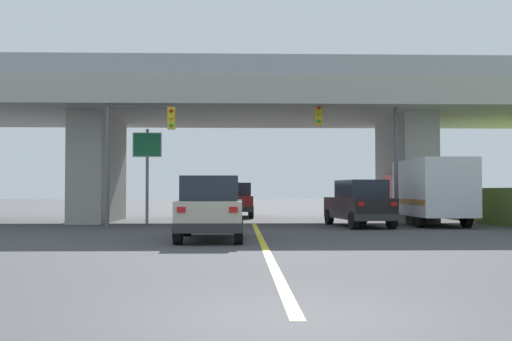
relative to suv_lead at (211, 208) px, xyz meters
The scene contains 10 objects.
ground 12.09m from the suv_lead, 82.32° to the left, with size 160.00×160.00×0.00m, color #424244.
overpass_bridge 12.80m from the suv_lead, 82.32° to the left, with size 35.43×10.48×7.47m.
lane_divider_stripe 2.33m from the suv_lead, 40.04° to the right, with size 0.20×21.74×0.01m, color yellow.
suv_lead is the anchor object (origin of this frame).
suv_crossing 9.23m from the suv_lead, 48.56° to the left, with size 2.43×4.97×2.02m.
box_truck 12.77m from the suv_lead, 41.36° to the left, with size 2.33×7.39×2.95m.
sedan_oncoming 17.16m from the suv_lead, 87.60° to the left, with size 2.04×4.63×2.02m.
traffic_signal_nearside 10.70m from the suv_lead, 49.18° to the left, with size 3.74×0.36×5.97m.
traffic_signal_farside 8.35m from the suv_lead, 118.85° to the left, with size 2.98×0.36×6.02m.
highway_sign 10.33m from the suv_lead, 109.86° to the left, with size 1.36×0.17×4.46m.
Camera 1 is at (-0.72, -7.49, 1.58)m, focal length 43.40 mm.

